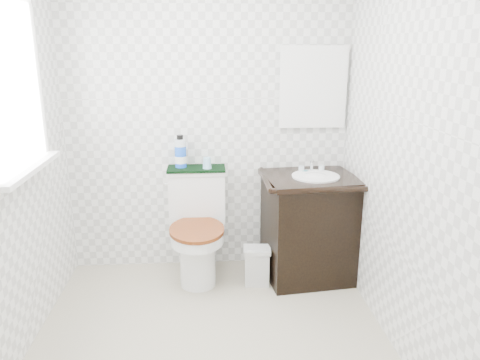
{
  "coord_description": "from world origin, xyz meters",
  "views": [
    {
      "loc": [
        -0.0,
        -2.41,
        1.76
      ],
      "look_at": [
        0.22,
        0.75,
        0.84
      ],
      "focal_mm": 35.0,
      "sensor_mm": 36.0,
      "label": 1
    }
  ],
  "objects": [
    {
      "name": "wall_back",
      "position": [
        0.0,
        1.2,
        1.2
      ],
      "size": [
        2.4,
        0.0,
        2.4
      ],
      "primitive_type": "plane",
      "rotation": [
        1.57,
        0.0,
        0.0
      ],
      "color": "white",
      "rests_on": "ground"
    },
    {
      "name": "mirror",
      "position": [
        0.81,
        1.18,
        1.45
      ],
      "size": [
        0.5,
        0.02,
        0.6
      ],
      "primitive_type": "cube",
      "color": "silver",
      "rests_on": "wall_back"
    },
    {
      "name": "wall_front",
      "position": [
        0.0,
        -1.2,
        1.2
      ],
      "size": [
        2.4,
        0.0,
        2.4
      ],
      "primitive_type": "plane",
      "rotation": [
        -1.57,
        0.0,
        0.0
      ],
      "color": "white",
      "rests_on": "ground"
    },
    {
      "name": "vanity",
      "position": [
        0.76,
        0.9,
        0.43
      ],
      "size": [
        0.74,
        0.65,
        0.92
      ],
      "color": "black",
      "rests_on": "floor"
    },
    {
      "name": "trash_bin",
      "position": [
        0.35,
        0.8,
        0.15
      ],
      "size": [
        0.21,
        0.18,
        0.29
      ],
      "color": "silver",
      "rests_on": "floor"
    },
    {
      "name": "floor",
      "position": [
        0.0,
        0.0,
        0.0
      ],
      "size": [
        2.4,
        2.4,
        0.0
      ],
      "primitive_type": "plane",
      "color": "#B5AB92",
      "rests_on": "ground"
    },
    {
      "name": "mouthwash_bottle",
      "position": [
        -0.21,
        1.11,
        0.97
      ],
      "size": [
        0.09,
        0.09,
        0.25
      ],
      "color": "blue",
      "rests_on": "towel"
    },
    {
      "name": "toilet",
      "position": [
        -0.09,
        0.97,
        0.37
      ],
      "size": [
        0.45,
        0.64,
        0.84
      ],
      "color": "white",
      "rests_on": "floor"
    },
    {
      "name": "soap_bar",
      "position": [
        0.74,
        1.01,
        0.83
      ],
      "size": [
        0.07,
        0.04,
        0.02
      ],
      "primitive_type": "ellipsoid",
      "color": "#186975",
      "rests_on": "vanity"
    },
    {
      "name": "window",
      "position": [
        -1.07,
        0.25,
        1.55
      ],
      "size": [
        0.02,
        0.7,
        0.9
      ],
      "primitive_type": "cube",
      "color": "white",
      "rests_on": "wall_left"
    },
    {
      "name": "cup",
      "position": [
        -0.01,
        1.06,
        0.9
      ],
      "size": [
        0.07,
        0.07,
        0.09
      ],
      "primitive_type": "cone",
      "color": "#8CC7E6",
      "rests_on": "towel"
    },
    {
      "name": "towel",
      "position": [
        -0.09,
        1.09,
        0.84
      ],
      "size": [
        0.44,
        0.22,
        0.02
      ],
      "primitive_type": "cube",
      "color": "black",
      "rests_on": "toilet"
    },
    {
      "name": "wall_right",
      "position": [
        1.1,
        0.0,
        1.2
      ],
      "size": [
        0.0,
        2.4,
        2.4
      ],
      "primitive_type": "plane",
      "rotation": [
        1.57,
        0.0,
        -1.57
      ],
      "color": "white",
      "rests_on": "ground"
    }
  ]
}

